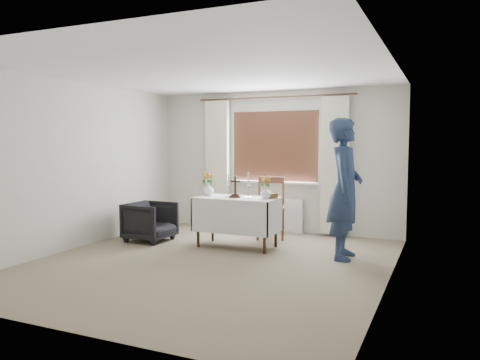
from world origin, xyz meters
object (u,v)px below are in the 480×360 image
Objects in this scene: altar_table at (237,222)px; flower_vase_right at (266,193)px; wooden_chair at (271,208)px; wooden_cross at (235,187)px; armchair at (150,222)px; person at (345,189)px; flower_vase_left at (208,189)px.

flower_vase_right is at bearing 2.29° from altar_table.
wooden_chair is at bearing 74.58° from altar_table.
wooden_cross reaches higher than altar_table.
flower_vase_right is at bearing -92.57° from wooden_chair.
armchair is 3.16m from person.
wooden_cross is 1.71× the size of flower_vase_left.
altar_table is 1.73m from person.
flower_vase_right is (0.46, 0.02, 0.47)m from altar_table.
wooden_chair is at bearing -57.05° from armchair.
flower_vase_left is at bearing 154.24° from wooden_cross.
wooden_chair is 0.92m from flower_vase_right.
person is (1.39, -0.87, 0.45)m from wooden_chair.
flower_vase_left is (-2.14, 0.07, -0.10)m from person.
wooden_chair reaches higher than armchair.
armchair is 0.36× the size of person.
armchair is 1.58m from wooden_cross.
wooden_chair is 0.53× the size of person.
armchair is at bearing -173.45° from altar_table.
altar_table is 1.22× the size of wooden_chair.
wooden_chair reaches higher than altar_table.
wooden_cross is at bearing -123.27° from wooden_chair.
armchair is 2.00m from flower_vase_right.
altar_table is 1.47m from armchair.
person reaches higher than flower_vase_right.
wooden_chair is 1.46× the size of armchair.
wooden_chair reaches higher than flower_vase_left.
wooden_chair is 3.09× the size of wooden_cross.
person reaches higher than wooden_cross.
flower_vase_left is at bearing 175.18° from altar_table.
wooden_chair is 5.81× the size of flower_vase_right.
wooden_cross is at bearing 85.96° from person.
person reaches higher than flower_vase_left.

